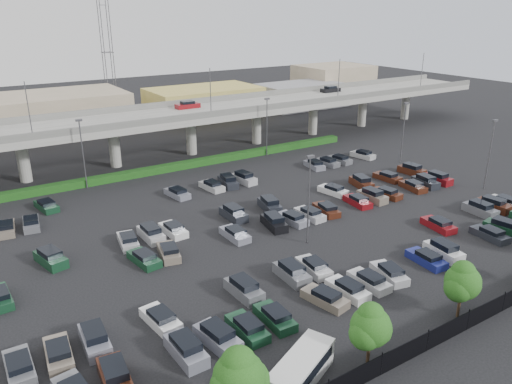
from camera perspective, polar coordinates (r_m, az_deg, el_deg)
ground at (r=63.02m, az=1.33°, el=-3.11°), size 280.00×280.00×0.00m
overpass at (r=87.98m, az=-10.63°, el=8.15°), size 150.00×13.00×15.80m
hedge at (r=83.41m, az=-8.33°, el=3.05°), size 66.00×1.60×1.10m
fence at (r=45.08m, az=22.25°, el=-13.87°), size 70.00×0.10×2.00m
tree_row at (r=44.97m, az=21.75°, el=-9.96°), size 65.07×3.66×5.94m
shuttle_bus at (r=37.53m, az=5.18°, el=-19.48°), size 6.89×4.78×2.10m
parked_cars at (r=59.75m, az=4.66°, el=-3.89°), size 62.85×41.67×1.67m
light_poles at (r=60.34m, az=-2.94°, el=2.12°), size 66.90×48.38×10.30m
distant_buildings at (r=120.34m, az=-10.50°, el=9.85°), size 138.00×24.00×9.00m
comm_tower at (r=127.48m, az=-16.66°, el=15.32°), size 2.40×2.40×30.00m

